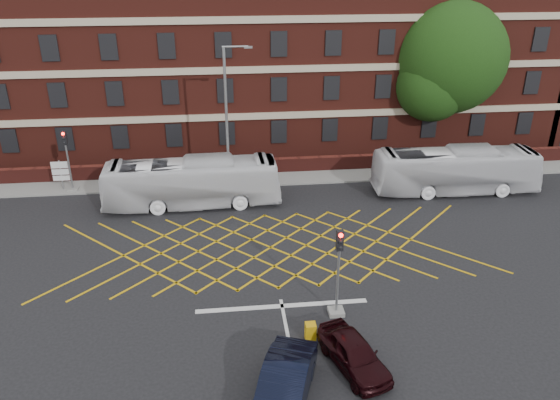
{
  "coord_description": "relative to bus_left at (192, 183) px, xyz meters",
  "views": [
    {
      "loc": [
        -2.42,
        -24.24,
        15.13
      ],
      "look_at": [
        0.46,
        1.5,
        3.11
      ],
      "focal_mm": 35.0,
      "sensor_mm": 36.0,
      "label": 1
    }
  ],
  "objects": [
    {
      "name": "car_navy",
      "position": [
        3.82,
        -17.45,
        -0.77
      ],
      "size": [
        3.15,
        5.04,
        1.57
      ],
      "primitive_type": "imported",
      "rotation": [
        0.0,
        0.0,
        -0.34
      ],
      "color": "black",
      "rests_on": "ground"
    },
    {
      "name": "stop_line",
      "position": [
        4.43,
        -11.55,
        -1.55
      ],
      "size": [
        8.0,
        0.3,
        0.02
      ],
      "primitive_type": "cube",
      "color": "silver",
      "rests_on": "ground"
    },
    {
      "name": "traffic_light_far",
      "position": [
        -8.25,
        3.16,
        0.21
      ],
      "size": [
        0.7,
        0.7,
        4.27
      ],
      "color": "slate",
      "rests_on": "ground"
    },
    {
      "name": "victorian_building",
      "position": [
        4.68,
        13.94,
        6.28
      ],
      "size": [
        51.0,
        12.17,
        20.4
      ],
      "color": "#551D16",
      "rests_on": "ground"
    },
    {
      "name": "bus_left",
      "position": [
        0.0,
        0.0,
        0.0
      ],
      "size": [
        11.24,
        2.88,
        3.11
      ],
      "primitive_type": "imported",
      "rotation": [
        0.0,
        0.0,
        1.59
      ],
      "color": "silver",
      "rests_on": "ground"
    },
    {
      "name": "direction_signs",
      "position": [
        -8.91,
        3.25,
        -0.18
      ],
      "size": [
        1.1,
        0.16,
        2.2
      ],
      "color": "gray",
      "rests_on": "ground"
    },
    {
      "name": "street_lamp",
      "position": [
        2.44,
        1.84,
        1.85
      ],
      "size": [
        2.25,
        1.0,
        9.7
      ],
      "color": "slate",
      "rests_on": "ground"
    },
    {
      "name": "box_junction_hatching",
      "position": [
        4.43,
        -6.05,
        -1.55
      ],
      "size": [
        8.22,
        8.22,
        0.02
      ],
      "primitive_type": "cube",
      "rotation": [
        0.0,
        0.0,
        0.79
      ],
      "color": "#CC990C",
      "rests_on": "ground"
    },
    {
      "name": "bus_right",
      "position": [
        17.51,
        0.18,
        -0.02
      ],
      "size": [
        11.12,
        2.96,
        3.08
      ],
      "primitive_type": "imported",
      "rotation": [
        0.0,
        0.0,
        1.54
      ],
      "color": "silver",
      "rests_on": "ground"
    },
    {
      "name": "ground",
      "position": [
        4.43,
        -8.05,
        -1.56
      ],
      "size": [
        120.0,
        120.0,
        0.0
      ],
      "primitive_type": "plane",
      "color": "black",
      "rests_on": "ground"
    },
    {
      "name": "car_maroon",
      "position": [
        6.78,
        -15.84,
        -0.9
      ],
      "size": [
        2.69,
        4.17,
        1.32
      ],
      "primitive_type": "imported",
      "rotation": [
        0.0,
        0.0,
        0.32
      ],
      "color": "black",
      "rests_on": "ground"
    },
    {
      "name": "utility_cabinet",
      "position": [
        5.35,
        -14.04,
        -1.16
      ],
      "size": [
        0.45,
        0.44,
        0.8
      ],
      "primitive_type": "cube",
      "color": "#CA970B",
      "rests_on": "ground"
    },
    {
      "name": "boundary_wall",
      "position": [
        4.43,
        4.95,
        -1.01
      ],
      "size": [
        56.0,
        0.5,
        1.1
      ],
      "primitive_type": "cube",
      "color": "#4E1914",
      "rests_on": "ground"
    },
    {
      "name": "deciduous_tree",
      "position": [
        19.63,
        8.37,
        5.34
      ],
      "size": [
        8.55,
        8.55,
        11.77
      ],
      "color": "black",
      "rests_on": "ground"
    },
    {
      "name": "traffic_light_near",
      "position": [
        6.81,
        -12.38,
        0.21
      ],
      "size": [
        0.7,
        0.7,
        4.27
      ],
      "color": "slate",
      "rests_on": "ground"
    },
    {
      "name": "far_pavement",
      "position": [
        4.43,
        3.95,
        -1.5
      ],
      "size": [
        60.0,
        3.0,
        0.12
      ],
      "primitive_type": "cube",
      "color": "slate",
      "rests_on": "ground"
    }
  ]
}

